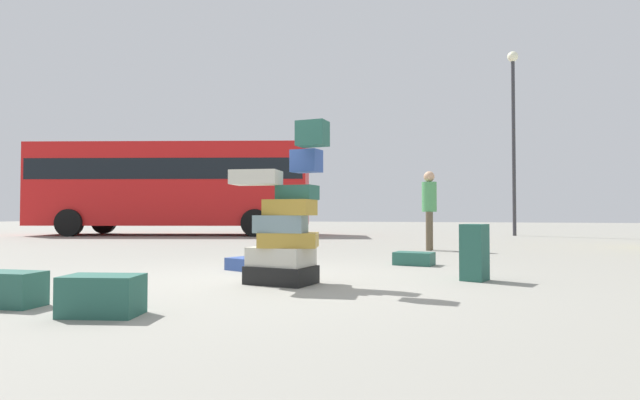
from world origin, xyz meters
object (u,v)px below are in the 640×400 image
object	(u,v)px
suitcase_navy_right_side	(252,265)
parked_bus	(174,183)
suitcase_tower	(285,227)
suitcase_teal_upright_blue	(1,289)
suitcase_teal_white_trunk	(474,252)
suitcase_teal_behind_tower	(414,259)
suitcase_teal_left_side	(102,295)
lamp_post	(513,116)
person_bearded_onlooker	(429,203)

from	to	relation	value
suitcase_navy_right_side	parked_bus	xyz separation A→B (m)	(-7.15, 9.42, 1.75)
suitcase_tower	suitcase_teal_upright_blue	size ratio (longest dim) A/B	2.49
suitcase_teal_white_trunk	suitcase_navy_right_side	distance (m)	2.79
suitcase_teal_behind_tower	suitcase_teal_upright_blue	distance (m)	5.11
suitcase_tower	suitcase_teal_behind_tower	world-z (taller)	suitcase_tower
suitcase_teal_upright_blue	parked_bus	distance (m)	13.83
suitcase_teal_left_side	suitcase_teal_white_trunk	bearing A→B (deg)	33.64
suitcase_tower	suitcase_teal_behind_tower	distance (m)	2.68
suitcase_teal_behind_tower	parked_bus	xyz separation A→B (m)	(-9.12, 8.07, 1.74)
suitcase_teal_upright_blue	lamp_post	xyz separation A→B (m)	(5.34, 14.85, 3.96)
suitcase_teal_behind_tower	person_bearded_onlooker	bearing A→B (deg)	99.02
suitcase_teal_behind_tower	parked_bus	bearing A→B (deg)	148.23
suitcase_navy_right_side	suitcase_teal_behind_tower	distance (m)	2.39
lamp_post	suitcase_navy_right_side	bearing A→B (deg)	-110.03
suitcase_teal_white_trunk	suitcase_teal_upright_blue	size ratio (longest dim) A/B	0.92
suitcase_teal_left_side	lamp_post	distance (m)	16.03
suitcase_teal_white_trunk	suitcase_teal_left_side	xyz separation A→B (m)	(-2.69, -2.76, -0.17)
suitcase_teal_left_side	suitcase_teal_upright_blue	xyz separation A→B (m)	(-1.05, 0.09, -0.01)
suitcase_teal_left_side	suitcase_teal_upright_blue	distance (m)	1.06
parked_bus	lamp_post	bearing A→B (deg)	-1.95
suitcase_teal_left_side	suitcase_teal_behind_tower	distance (m)	4.67
suitcase_teal_left_side	parked_bus	size ratio (longest dim) A/B	0.06
suitcase_teal_white_trunk	suitcase_navy_right_side	bearing A→B (deg)	-163.47
suitcase_tower	suitcase_teal_left_side	distance (m)	2.09
suitcase_tower	suitcase_teal_left_side	size ratio (longest dim) A/B	3.09
suitcase_tower	suitcase_teal_upright_blue	bearing A→B (deg)	-134.51
person_bearded_onlooker	lamp_post	bearing A→B (deg)	166.06
suitcase_teal_left_side	person_bearded_onlooker	world-z (taller)	person_bearded_onlooker
suitcase_navy_right_side	parked_bus	distance (m)	11.95
suitcase_navy_right_side	suitcase_teal_upright_blue	size ratio (longest dim) A/B	1.06
parked_bus	suitcase_navy_right_side	bearing A→B (deg)	-67.42
suitcase_tower	parked_bus	distance (m)	13.19
suitcase_teal_left_side	suitcase_teal_upright_blue	size ratio (longest dim) A/B	0.81
person_bearded_onlooker	lamp_post	xyz separation A→B (m)	(2.37, 7.62, 3.14)
suitcase_tower	suitcase_teal_behind_tower	xyz separation A→B (m)	(1.14, 2.37, -0.51)
lamp_post	suitcase_teal_upright_blue	bearing A→B (deg)	-109.77
suitcase_tower	lamp_post	world-z (taller)	lamp_post
suitcase_teal_left_side	parked_bus	distance (m)	14.41
suitcase_teal_white_trunk	lamp_post	size ratio (longest dim) A/B	0.10
suitcase_teal_left_side	lamp_post	bearing A→B (deg)	61.87
suitcase_teal_white_trunk	person_bearded_onlooker	xyz separation A→B (m)	(-0.77, 4.56, 0.65)
suitcase_teal_white_trunk	suitcase_teal_behind_tower	size ratio (longest dim) A/B	1.14
suitcase_navy_right_side	lamp_post	distance (m)	13.40
suitcase_teal_left_side	parked_bus	bearing A→B (deg)	108.28
suitcase_navy_right_side	suitcase_teal_upright_blue	xyz separation A→B (m)	(-0.96, -2.84, 0.06)
suitcase_navy_right_side	lamp_post	size ratio (longest dim) A/B	0.12
suitcase_teal_left_side	lamp_post	size ratio (longest dim) A/B	0.09
suitcase_teal_left_side	person_bearded_onlooker	size ratio (longest dim) A/B	0.34
suitcase_tower	suitcase_teal_white_trunk	size ratio (longest dim) A/B	2.70
suitcase_teal_upright_blue	person_bearded_onlooker	xyz separation A→B (m)	(2.97, 7.23, 0.82)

